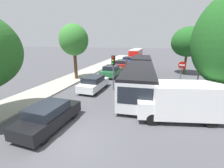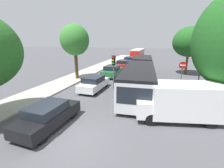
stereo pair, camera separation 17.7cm
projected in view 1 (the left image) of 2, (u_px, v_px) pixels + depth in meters
ground_plane at (75, 138)px, 7.58m from camera, size 200.00×200.00×0.00m
kerb_strip_left at (97, 68)px, 27.13m from camera, size 3.20×48.64×0.14m
articulated_bus at (140, 71)px, 16.89m from camera, size 3.74×17.06×2.51m
city_bus_rear at (136, 53)px, 43.34m from camera, size 2.62×11.29×2.43m
queued_car_black at (49, 116)px, 8.39m from camera, size 1.85×4.07×1.40m
queued_car_white at (94, 83)px, 14.77m from camera, size 1.88×4.13×1.42m
queued_car_green at (111, 71)px, 20.53m from camera, size 2.00×4.41×1.51m
queued_car_red at (122, 64)px, 26.43m from camera, size 1.96×4.32×1.48m
queued_car_blue at (128, 60)px, 31.81m from camera, size 1.97×4.33×1.48m
white_van at (182, 101)px, 9.12m from camera, size 5.30×2.96×2.31m
traffic_light at (113, 65)px, 14.38m from camera, size 0.32×0.36×3.40m
no_entry_sign at (181, 71)px, 14.68m from camera, size 0.70×0.08×2.82m
direction_sign_post at (200, 67)px, 12.84m from camera, size 0.35×1.38×3.60m
tree_left_mid at (74, 40)px, 17.74m from camera, size 3.42×3.42×6.67m
tree_right_mid at (188, 42)px, 20.93m from camera, size 4.51×4.51×6.66m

